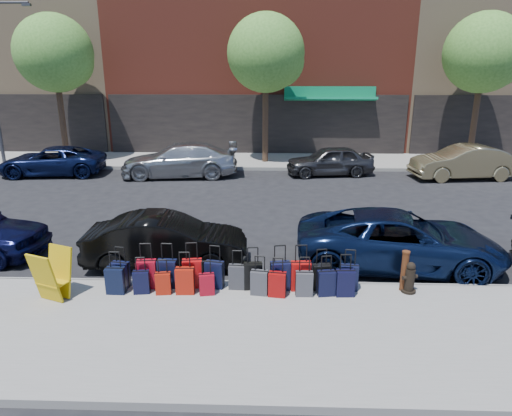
{
  "coord_description": "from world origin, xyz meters",
  "views": [
    {
      "loc": [
        0.8,
        -13.99,
        4.88
      ],
      "look_at": [
        0.39,
        -1.5,
        1.0
      ],
      "focal_mm": 32.0,
      "sensor_mm": 36.0,
      "label": 1
    }
  ],
  "objects_px": {
    "car_near_1": "(167,241)",
    "car_far_0": "(52,161)",
    "display_rack": "(52,275)",
    "tree_center": "(269,55)",
    "car_far_3": "(464,162)",
    "car_near_2": "(399,240)",
    "car_far_1": "(180,160)",
    "tree_left": "(57,55)",
    "tree_right": "(487,55)",
    "fire_hydrant": "(410,278)",
    "car_far_2": "(330,161)",
    "suitcase_front_5": "(237,277)",
    "bollard": "(404,270)"
  },
  "relations": [
    {
      "from": "tree_center",
      "to": "car_far_1",
      "type": "height_order",
      "value": "tree_center"
    },
    {
      "from": "car_far_1",
      "to": "car_far_2",
      "type": "bearing_deg",
      "value": 88.92
    },
    {
      "from": "suitcase_front_5",
      "to": "car_far_1",
      "type": "xyz_separation_m",
      "value": [
        -3.48,
        11.39,
        0.34
      ]
    },
    {
      "from": "tree_left",
      "to": "car_far_1",
      "type": "distance_m",
      "value": 8.47
    },
    {
      "from": "tree_right",
      "to": "bollard",
      "type": "distance_m",
      "value": 16.79
    },
    {
      "from": "display_rack",
      "to": "car_far_0",
      "type": "bearing_deg",
      "value": 136.5
    },
    {
      "from": "tree_right",
      "to": "car_near_1",
      "type": "xyz_separation_m",
      "value": [
        -12.95,
        -12.84,
        -4.75
      ]
    },
    {
      "from": "tree_right",
      "to": "suitcase_front_5",
      "type": "distance_m",
      "value": 18.77
    },
    {
      "from": "car_near_1",
      "to": "car_far_3",
      "type": "height_order",
      "value": "car_far_3"
    },
    {
      "from": "bollard",
      "to": "display_rack",
      "type": "relative_size",
      "value": 0.84
    },
    {
      "from": "tree_center",
      "to": "fire_hydrant",
      "type": "distance_m",
      "value": 15.53
    },
    {
      "from": "fire_hydrant",
      "to": "car_far_3",
      "type": "relative_size",
      "value": 0.15
    },
    {
      "from": "tree_left",
      "to": "suitcase_front_5",
      "type": "xyz_separation_m",
      "value": [
        9.94,
        -14.33,
        -4.98
      ]
    },
    {
      "from": "car_far_0",
      "to": "car_far_2",
      "type": "distance_m",
      "value": 13.0
    },
    {
      "from": "bollard",
      "to": "car_near_1",
      "type": "bearing_deg",
      "value": 165.4
    },
    {
      "from": "car_far_1",
      "to": "tree_left",
      "type": "bearing_deg",
      "value": -119.79
    },
    {
      "from": "tree_right",
      "to": "fire_hydrant",
      "type": "distance_m",
      "value": 16.86
    },
    {
      "from": "car_far_1",
      "to": "car_far_3",
      "type": "bearing_deg",
      "value": 84.52
    },
    {
      "from": "display_rack",
      "to": "tree_center",
      "type": "bearing_deg",
      "value": 94.93
    },
    {
      "from": "tree_left",
      "to": "bollard",
      "type": "height_order",
      "value": "tree_left"
    },
    {
      "from": "car_near_1",
      "to": "car_far_0",
      "type": "relative_size",
      "value": 0.85
    },
    {
      "from": "bollard",
      "to": "car_far_0",
      "type": "bearing_deg",
      "value": 138.98
    },
    {
      "from": "tree_left",
      "to": "display_rack",
      "type": "xyz_separation_m",
      "value": [
        6.09,
        -14.93,
        -4.72
      ]
    },
    {
      "from": "suitcase_front_5",
      "to": "bollard",
      "type": "xyz_separation_m",
      "value": [
        3.67,
        0.04,
        0.2
      ]
    },
    {
      "from": "car_far_1",
      "to": "tree_center",
      "type": "bearing_deg",
      "value": 120.64
    },
    {
      "from": "tree_left",
      "to": "tree_right",
      "type": "height_order",
      "value": "same"
    },
    {
      "from": "car_far_0",
      "to": "car_far_2",
      "type": "relative_size",
      "value": 1.19
    },
    {
      "from": "tree_left",
      "to": "fire_hydrant",
      "type": "bearing_deg",
      "value": -46.36
    },
    {
      "from": "display_rack",
      "to": "car_far_2",
      "type": "xyz_separation_m",
      "value": [
        7.31,
        12.51,
        -0.01
      ]
    },
    {
      "from": "car_near_2",
      "to": "bollard",
      "type": "bearing_deg",
      "value": 175.28
    },
    {
      "from": "fire_hydrant",
      "to": "car_near_1",
      "type": "relative_size",
      "value": 0.17
    },
    {
      "from": "display_rack",
      "to": "car_far_0",
      "type": "distance_m",
      "value": 13.37
    },
    {
      "from": "car_near_1",
      "to": "car_near_2",
      "type": "bearing_deg",
      "value": -91.12
    },
    {
      "from": "tree_left",
      "to": "tree_center",
      "type": "height_order",
      "value": "same"
    },
    {
      "from": "car_far_1",
      "to": "car_far_3",
      "type": "height_order",
      "value": "car_far_1"
    },
    {
      "from": "display_rack",
      "to": "car_far_1",
      "type": "bearing_deg",
      "value": 109.65
    },
    {
      "from": "display_rack",
      "to": "car_near_2",
      "type": "bearing_deg",
      "value": 37.47
    },
    {
      "from": "car_far_2",
      "to": "tree_center",
      "type": "bearing_deg",
      "value": -137.58
    },
    {
      "from": "suitcase_front_5",
      "to": "car_near_1",
      "type": "height_order",
      "value": "car_near_1"
    },
    {
      "from": "car_far_1",
      "to": "tree_right",
      "type": "bearing_deg",
      "value": 96.08
    },
    {
      "from": "tree_center",
      "to": "car_far_3",
      "type": "relative_size",
      "value": 1.58
    },
    {
      "from": "car_far_3",
      "to": "car_near_1",
      "type": "bearing_deg",
      "value": -55.55
    },
    {
      "from": "tree_center",
      "to": "suitcase_front_5",
      "type": "bearing_deg",
      "value": -92.26
    },
    {
      "from": "tree_right",
      "to": "tree_center",
      "type": "bearing_deg",
      "value": 180.0
    },
    {
      "from": "tree_center",
      "to": "car_near_2",
      "type": "xyz_separation_m",
      "value": [
        3.41,
        -12.67,
        -4.7
      ]
    },
    {
      "from": "tree_right",
      "to": "car_near_2",
      "type": "relative_size",
      "value": 1.42
    },
    {
      "from": "tree_center",
      "to": "fire_hydrant",
      "type": "bearing_deg",
      "value": -77.42
    },
    {
      "from": "car_far_2",
      "to": "suitcase_front_5",
      "type": "bearing_deg",
      "value": -24.08
    },
    {
      "from": "car_far_1",
      "to": "car_near_2",
      "type": "bearing_deg",
      "value": 32.11
    },
    {
      "from": "tree_left",
      "to": "bollard",
      "type": "bearing_deg",
      "value": -46.41
    }
  ]
}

